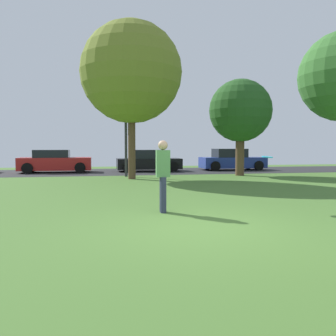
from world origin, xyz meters
The scene contains 10 objects.
ground_plane centered at (0.00, 0.00, 0.00)m, with size 44.00×44.00×0.00m, color #47702D.
road_strip centered at (0.00, 16.00, 0.00)m, with size 44.00×6.40×0.01m, color #28282B.
maple_tree_far centered at (-0.32, 10.77, 5.14)m, with size 4.88×4.88×7.59m.
oak_tree_left centered at (5.70, 11.75, 3.51)m, with size 3.40×3.40×5.24m.
person_thrower centered at (-0.45, 1.78, 0.95)m, with size 0.33×0.30×1.71m.
frisbee_disc centered at (2.18, 1.68, 1.31)m, with size 0.38×0.38×0.05m.
parked_car_red centered at (-4.53, 16.12, 0.64)m, with size 4.27×1.93×1.38m.
parked_car_black centered at (1.23, 16.14, 0.63)m, with size 4.08×2.05×1.38m.
parked_car_blue centered at (7.01, 16.24, 0.66)m, with size 4.34×1.96×1.44m.
street_lamp_post centered at (-0.49, 12.20, 2.25)m, with size 0.14×0.14×4.50m, color #2D2D33.
Camera 1 is at (-1.96, -6.41, 1.55)m, focal length 37.68 mm.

